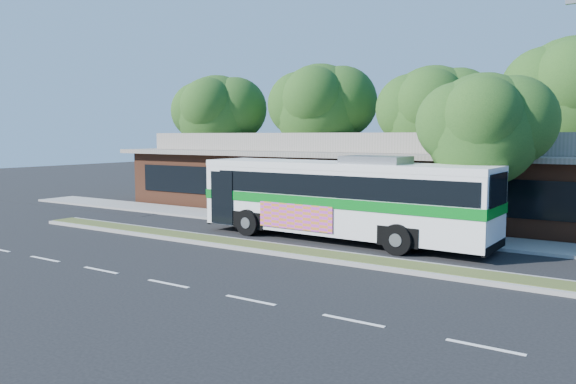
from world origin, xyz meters
name	(u,v)px	position (x,y,z in m)	size (l,w,h in m)	color
ground	(267,254)	(0.00, 0.00, 0.00)	(120.00, 120.00, 0.00)	black
median_strip	(276,249)	(0.00, 0.60, 0.07)	(26.00, 1.10, 0.15)	#3C4C20
sidewalk	(347,228)	(0.00, 6.40, 0.06)	(44.00, 2.60, 0.12)	gray
parking_lot	(138,198)	(-18.00, 10.00, 0.01)	(14.00, 12.00, 0.01)	black
plaza_building	(402,175)	(0.00, 12.99, 2.13)	(33.20, 11.20, 4.45)	brown
tree_bg_a	(223,114)	(-14.58, 15.14, 5.87)	(6.47, 5.80, 8.63)	black
tree_bg_b	(327,107)	(-6.57, 16.14, 6.14)	(6.69, 6.00, 9.00)	black
tree_bg_c	(441,113)	(1.40, 15.13, 5.59)	(6.24, 5.60, 8.26)	black
transit_bus	(342,193)	(1.07, 3.80, 1.95)	(12.59, 3.22, 3.51)	white
sedan	(234,197)	(-9.00, 9.36, 0.69)	(1.93, 4.74, 1.38)	#B1B2B8
sidewalk_tree	(492,127)	(6.32, 6.31, 4.62)	(4.98, 4.47, 6.76)	black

